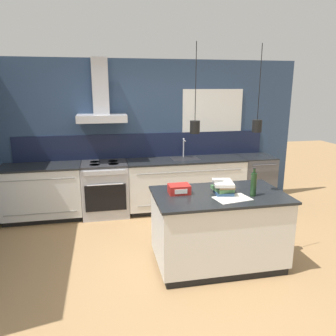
% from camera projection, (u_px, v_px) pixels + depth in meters
% --- Properties ---
extents(ground_plane, '(16.00, 16.00, 0.00)m').
position_uv_depth(ground_plane, '(166.00, 259.00, 4.20)').
color(ground_plane, '#A87F51').
rests_on(ground_plane, ground).
extents(wall_back, '(5.60, 2.39, 2.60)m').
position_uv_depth(wall_back, '(142.00, 133.00, 5.76)').
color(wall_back, navy).
rests_on(wall_back, ground_plane).
extents(counter_run_left, '(1.27, 0.64, 0.91)m').
position_uv_depth(counter_run_left, '(43.00, 192.00, 5.36)').
color(counter_run_left, black).
rests_on(counter_run_left, ground_plane).
extents(counter_run_sink, '(2.07, 0.64, 1.26)m').
position_uv_depth(counter_run_sink, '(186.00, 184.00, 5.83)').
color(counter_run_sink, black).
rests_on(counter_run_sink, ground_plane).
extents(oven_range, '(0.76, 0.66, 0.91)m').
position_uv_depth(oven_range, '(105.00, 189.00, 5.55)').
color(oven_range, '#B5B5BA').
rests_on(oven_range, ground_plane).
extents(dishwasher, '(0.59, 0.65, 0.91)m').
position_uv_depth(dishwasher, '(254.00, 180.00, 6.08)').
color(dishwasher, '#4C4C51').
rests_on(dishwasher, ground_plane).
extents(kitchen_island, '(1.56, 0.94, 0.91)m').
position_uv_depth(kitchen_island, '(218.00, 229.00, 3.99)').
color(kitchen_island, black).
rests_on(kitchen_island, ground_plane).
extents(bottle_on_island, '(0.07, 0.07, 0.34)m').
position_uv_depth(bottle_on_island, '(254.00, 184.00, 3.77)').
color(bottle_on_island, '#193319').
rests_on(bottle_on_island, kitchen_island).
extents(book_stack, '(0.28, 0.34, 0.15)m').
position_uv_depth(book_stack, '(223.00, 187.00, 3.87)').
color(book_stack, '#335684').
rests_on(book_stack, kitchen_island).
extents(red_supply_box, '(0.25, 0.20, 0.11)m').
position_uv_depth(red_supply_box, '(179.00, 189.00, 3.88)').
color(red_supply_box, red).
rests_on(red_supply_box, kitchen_island).
extents(paper_pile, '(0.44, 0.33, 0.01)m').
position_uv_depth(paper_pile, '(232.00, 198.00, 3.71)').
color(paper_pile, silver).
rests_on(paper_pile, kitchen_island).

